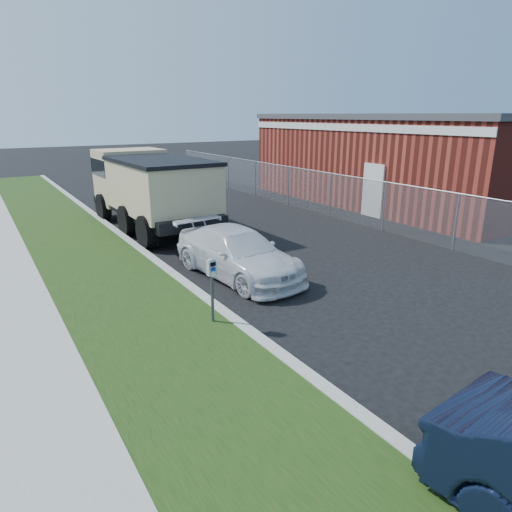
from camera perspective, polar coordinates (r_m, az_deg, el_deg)
ground at (r=10.92m, az=9.08°, el=-5.19°), size 120.00×120.00×0.00m
streetside at (r=10.45m, az=-23.08°, el=-7.09°), size 6.12×50.00×0.15m
chainlink_fence at (r=19.54m, az=9.31°, el=8.60°), size 0.06×30.06×30.00m
brick_building at (r=24.42m, az=18.77°, el=11.66°), size 9.20×14.20×4.17m
parking_meter at (r=9.01m, az=-5.55°, el=-2.53°), size 0.19×0.14×1.34m
white_wagon at (r=12.08m, az=-2.35°, el=0.40°), size 2.20×4.50×1.26m
dump_truck at (r=17.83m, az=-13.17°, el=8.54°), size 3.01×7.17×2.78m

